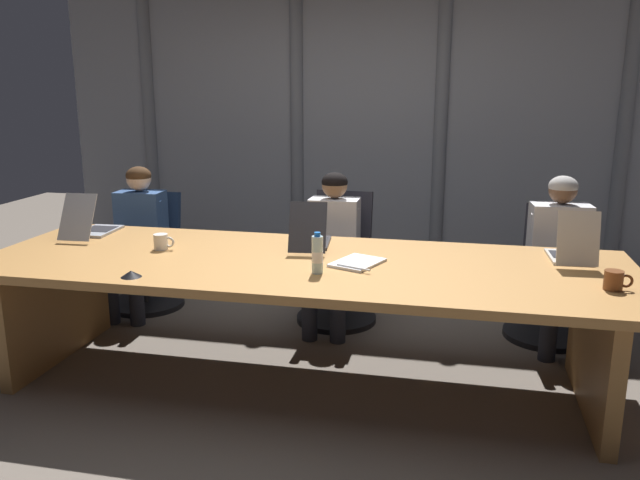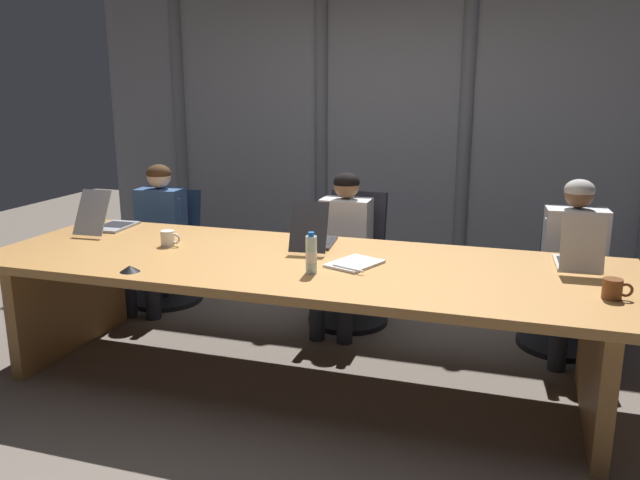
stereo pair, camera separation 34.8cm
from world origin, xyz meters
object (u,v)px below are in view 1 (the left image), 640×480
person_center (560,253)px  coffee_mug_near (614,280)px  laptop_left_mid (310,238)px  office_chair_left_mid (338,274)px  laptop_center (572,251)px  laptop_left_end (92,227)px  coffee_mug_far (161,242)px  conference_mic_left_side (131,274)px  spiral_notepad (357,263)px  person_left_end (137,232)px  office_chair_center (550,290)px  office_chair_left_end (147,264)px  person_left_mid (332,243)px  water_bottle_primary (317,255)px

person_center → coffee_mug_near: size_ratio=8.34×
laptop_left_mid → office_chair_left_mid: 0.89m
laptop_left_mid → laptop_center: size_ratio=1.24×
laptop_left_end → laptop_left_mid: (1.51, -0.00, 0.00)m
coffee_mug_near → coffee_mug_far: 2.56m
conference_mic_left_side → spiral_notepad: 1.23m
laptop_left_end → person_left_end: person_left_end is taller
person_center → office_chair_center: bearing=-177.4°
office_chair_left_end → coffee_mug_near: (3.19, -1.27, 0.47)m
laptop_left_end → office_chair_left_mid: size_ratio=0.53×
person_center → office_chair_left_mid: bearing=-100.6°
office_chair_center → person_center: 0.35m
office_chair_left_mid → laptop_center: bearing=65.5°
person_left_mid → person_left_end: bearing=-90.4°
laptop_left_mid → person_center: (1.58, 0.60, -0.16)m
office_chair_center → person_left_mid: 1.58m
office_chair_left_end → spiral_notepad: office_chair_left_end is taller
coffee_mug_near → conference_mic_left_side: 2.47m
person_left_end → person_left_mid: same height
office_chair_left_end → laptop_center: bearing=77.3°
person_center → laptop_left_mid: bearing=-73.9°
person_center → coffee_mug_near: person_center is taller
laptop_left_mid → laptop_left_end: bearing=83.5°
laptop_left_mid → laptop_center: bearing=-97.1°
coffee_mug_far → spiral_notepad: 1.23m
person_left_end → coffee_mug_near: bearing=68.1°
person_center → conference_mic_left_side: 2.76m
laptop_left_mid → laptop_center: (1.54, -0.02, 0.00)m
laptop_center → coffee_mug_far: (-2.42, -0.24, -0.01)m
laptop_left_mid → person_left_end: (-1.51, 0.60, -0.18)m
laptop_left_end → coffee_mug_near: size_ratio=3.68×
coffee_mug_far → spiral_notepad: size_ratio=0.37×
person_left_mid → water_bottle_primary: person_left_mid is taller
coffee_mug_near → laptop_left_end: bearing=170.8°
laptop_center → office_chair_left_mid: bearing=60.0°
laptop_center → person_left_end: person_left_end is taller
person_left_end → water_bottle_primary: person_left_end is taller
office_chair_left_end → person_left_mid: bearing=85.5°
person_left_end → conference_mic_left_side: person_left_end is taller
coffee_mug_near → spiral_notepad: coffee_mug_near is taller
water_bottle_primary → office_chair_left_mid: bearing=95.6°
water_bottle_primary → person_center: bearing=39.2°
coffee_mug_far → conference_mic_left_side: 0.58m
laptop_left_end → coffee_mug_far: laptop_left_end is taller
laptop_left_end → conference_mic_left_side: laptop_left_end is taller
person_center → laptop_center: bearing=-8.3°
office_chair_left_end → person_center: 3.13m
office_chair_left_end → conference_mic_left_side: office_chair_left_end is taller
water_bottle_primary → coffee_mug_near: size_ratio=1.64×
office_chair_center → person_left_mid: person_left_mid is taller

